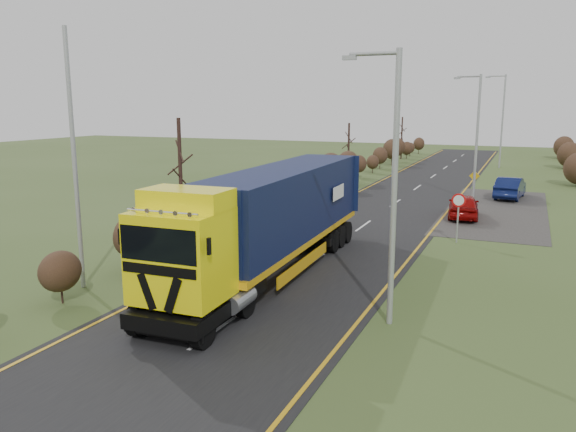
# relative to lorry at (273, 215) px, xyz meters

# --- Properties ---
(ground) EXTENTS (160.00, 160.00, 0.00)m
(ground) POSITION_rel_lorry_xyz_m (0.80, -1.76, -2.42)
(ground) COLOR #3A4C20
(ground) RESTS_ON ground
(road) EXTENTS (8.00, 120.00, 0.02)m
(road) POSITION_rel_lorry_xyz_m (0.80, 8.24, -2.41)
(road) COLOR black
(road) RESTS_ON ground
(layby) EXTENTS (6.00, 18.00, 0.02)m
(layby) POSITION_rel_lorry_xyz_m (7.30, 18.24, -2.41)
(layby) COLOR #312E2B
(layby) RESTS_ON ground
(lane_markings) EXTENTS (7.52, 116.00, 0.01)m
(lane_markings) POSITION_rel_lorry_xyz_m (0.80, 7.94, -2.39)
(lane_markings) COLOR gold
(lane_markings) RESTS_ON road
(hedgerow) EXTENTS (2.24, 102.04, 6.05)m
(hedgerow) POSITION_rel_lorry_xyz_m (-5.20, 6.14, -0.80)
(hedgerow) COLOR #331F16
(hedgerow) RESTS_ON ground
(lorry) EXTENTS (2.98, 15.36, 4.26)m
(lorry) POSITION_rel_lorry_xyz_m (0.00, 0.00, 0.00)
(lorry) COLOR black
(lorry) RESTS_ON ground
(car_red_hatchback) EXTENTS (2.13, 4.37, 1.44)m
(car_red_hatchback) POSITION_rel_lorry_xyz_m (5.61, 14.86, -1.70)
(car_red_hatchback) COLOR #8E0707
(car_red_hatchback) RESTS_ON ground
(car_blue_sedan) EXTENTS (2.10, 4.80, 1.53)m
(car_blue_sedan) POSITION_rel_lorry_xyz_m (7.88, 23.53, -1.65)
(car_blue_sedan) COLOR #0B1440
(car_blue_sedan) RESTS_ON ground
(streetlight_near) EXTENTS (1.75, 0.18, 8.20)m
(streetlight_near) POSITION_rel_lorry_xyz_m (5.31, -3.10, 2.08)
(streetlight_near) COLOR #A3A6A8
(streetlight_near) RESTS_ON ground
(streetlight_mid) EXTENTS (1.84, 0.18, 8.64)m
(streetlight_mid) POSITION_rel_lorry_xyz_m (5.48, 21.23, 2.33)
(streetlight_mid) COLOR #A3A6A8
(streetlight_mid) RESTS_ON ground
(streetlight_far) EXTENTS (2.06, 0.19, 9.72)m
(streetlight_far) POSITION_rel_lorry_xyz_m (5.95, 44.43, 2.96)
(streetlight_far) COLOR #A3A6A8
(streetlight_far) RESTS_ON ground
(left_pole) EXTENTS (0.16, 0.16, 9.27)m
(left_pole) POSITION_rel_lorry_xyz_m (-5.82, -4.12, 2.22)
(left_pole) COLOR #A3A6A8
(left_pole) RESTS_ON ground
(speed_sign) EXTENTS (0.67, 0.10, 2.44)m
(speed_sign) POSITION_rel_lorry_xyz_m (6.02, 8.39, -0.70)
(speed_sign) COLOR #A3A6A8
(speed_sign) RESTS_ON ground
(warning_board) EXTENTS (0.74, 0.11, 1.94)m
(warning_board) POSITION_rel_lorry_xyz_m (5.44, 23.00, -1.23)
(warning_board) COLOR #A3A6A8
(warning_board) RESTS_ON ground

